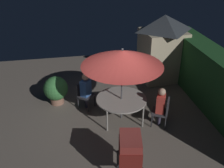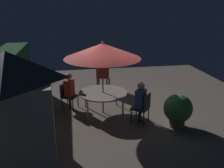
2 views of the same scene
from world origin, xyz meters
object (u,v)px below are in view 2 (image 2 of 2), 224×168
garden_shed (13,113)px  person_in_red (69,87)px  chair_far_side (143,106)px  person_in_blue (141,98)px  patio_umbrella (102,51)px  potted_plant_by_shed (178,109)px  bbq_grill (103,69)px  chair_near_shed (67,94)px  patio_table (103,93)px

garden_shed → person_in_red: garden_shed is taller
garden_shed → chair_far_side: size_ratio=2.88×
person_in_red → chair_far_side: bearing=-123.2°
person_in_red → person_in_blue: bearing=-123.0°
chair_far_side → patio_umbrella: bearing=51.3°
chair_far_side → person_in_blue: size_ratio=0.71×
chair_far_side → potted_plant_by_shed: potted_plant_by_shed is taller
bbq_grill → chair_near_shed: (-1.77, 1.46, -0.33)m
patio_umbrella → potted_plant_by_shed: 2.82m
chair_near_shed → person_in_red: person_in_red is taller
bbq_grill → person_in_blue: person_in_blue is taller
patio_umbrella → person_in_blue: (-0.81, -1.01, -1.28)m
patio_umbrella → bbq_grill: (2.34, -0.32, -1.21)m
patio_umbrella → chair_far_side: 2.07m
bbq_grill → chair_near_shed: size_ratio=1.33×
bbq_grill → chair_far_side: bearing=-166.6°
person_in_red → person_in_blue: 2.48m
bbq_grill → person_in_red: (-1.81, 1.38, -0.06)m
patio_table → person_in_blue: size_ratio=1.23×
chair_near_shed → patio_umbrella: bearing=-116.7°
person_in_red → patio_umbrella: bearing=-116.7°
chair_far_side → person_in_red: 2.58m
chair_far_side → chair_near_shed: bearing=57.1°
person_in_red → person_in_blue: size_ratio=1.00×
bbq_grill → chair_far_side: (-3.21, -0.76, -0.33)m
garden_shed → potted_plant_by_shed: (1.18, -4.17, -0.78)m
garden_shed → person_in_red: size_ratio=2.06×
potted_plant_by_shed → person_in_blue: bearing=64.3°
chair_near_shed → chair_far_side: size_ratio=1.00×
bbq_grill → chair_near_shed: bearing=140.4°
garden_shed → bbq_grill: 5.44m
patio_umbrella → chair_far_side: patio_umbrella is taller
bbq_grill → garden_shed: bearing=152.6°
person_in_blue → chair_near_shed: bearing=57.3°
patio_umbrella → person_in_blue: 1.82m
chair_near_shed → chair_far_side: 2.65m
chair_far_side → person_in_red: (1.40, 2.15, 0.26)m
person_in_red → potted_plant_by_shed: bearing=-120.7°
patio_umbrella → chair_near_shed: patio_umbrella is taller
patio_umbrella → garden_shed: bearing=138.7°
garden_shed → potted_plant_by_shed: 4.40m
chair_near_shed → chair_far_side: (-1.44, -2.22, 0.00)m
patio_umbrella → chair_far_side: (-0.87, -1.08, -1.54)m
patio_table → person_in_blue: bearing=-128.7°
bbq_grill → potted_plant_by_shed: bearing=-155.2°
chair_near_shed → person_in_red: (-0.04, -0.08, 0.26)m
patio_umbrella → person_in_red: 1.75m
garden_shed → person_in_red: 3.25m
person_in_red → chair_near_shed: bearing=63.3°
patio_umbrella → chair_far_side: bearing=-128.7°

